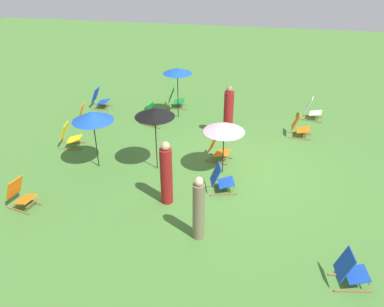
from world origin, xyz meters
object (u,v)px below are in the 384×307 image
deckchair_2 (20,195)px  umbrella_3 (155,112)px  deckchair_0 (350,271)px  umbrella_2 (177,71)px  person_0 (228,113)px  deckchair_7 (299,127)px  deckchair_8 (86,116)px  deckchair_1 (99,99)px  deckchair_5 (221,180)px  deckchair_6 (152,115)px  umbrella_1 (224,127)px  deckchair_10 (218,149)px  deckchair_9 (175,99)px  deckchair_3 (312,110)px  deckchair_4 (69,136)px  umbrella_0 (92,116)px  person_1 (166,174)px  person_2 (199,210)px

deckchair_2 → umbrella_3: 4.20m
deckchair_0 → umbrella_3: 6.44m
umbrella_2 → umbrella_3: umbrella_3 is taller
umbrella_2 → person_0: umbrella_2 is taller
deckchair_7 → deckchair_8: 7.72m
deckchair_1 → deckchair_2: bearing=-175.8°
deckchair_5 → person_0: 3.41m
deckchair_6 → deckchair_7: same height
deckchair_6 → umbrella_1: umbrella_1 is taller
deckchair_10 → person_0: size_ratio=0.46×
deckchair_9 → umbrella_1: bearing=-161.3°
deckchair_3 → deckchair_6: size_ratio=0.97×
deckchair_4 → umbrella_0: umbrella_0 is taller
deckchair_3 → umbrella_3: 6.85m
deckchair_6 → person_0: size_ratio=0.46×
deckchair_7 → person_1: bearing=144.7°
umbrella_3 → person_1: umbrella_3 is taller
deckchair_8 → deckchair_3: bearing=-87.0°
deckchair_2 → deckchair_6: same height
deckchair_3 → umbrella_2: size_ratio=0.43×
deckchair_7 → umbrella_2: umbrella_2 is taller
deckchair_9 → deckchair_10: (-3.86, -2.20, 0.00)m
umbrella_3 → umbrella_0: bearing=95.9°
deckchair_6 → person_0: (-0.48, -2.85, 0.51)m
umbrella_2 → umbrella_3: 3.82m
deckchair_3 → umbrella_3: bearing=143.4°
deckchair_5 → deckchair_0: bearing=-148.8°
deckchair_8 → person_2: 7.43m
deckchair_10 → deckchair_5: bearing=-156.4°
deckchair_6 → deckchair_8: size_ratio=1.03×
deckchair_9 → person_2: (-7.57, -2.21, 0.44)m
deckchair_3 → person_0: 3.65m
deckchair_2 → deckchair_1: bearing=17.3°
person_0 → umbrella_3: bearing=-77.3°
person_1 → deckchair_8: bearing=14.9°
deckchair_1 → person_2: person_2 is taller
deckchair_0 → deckchair_6: (6.74, 6.00, 0.00)m
deckchair_0 → deckchair_2: size_ratio=0.98×
person_0 → deckchair_8: bearing=-130.7°
deckchair_1 → person_1: person_1 is taller
deckchair_7 → umbrella_0: bearing=120.5°
deckchair_1 → deckchair_10: 6.16m
deckchair_0 → deckchair_3: bearing=-7.8°
deckchair_2 → deckchair_6: 5.87m
deckchair_2 → deckchair_4: 3.35m
umbrella_1 → deckchair_9: bearing=28.1°
deckchair_6 → umbrella_2: size_ratio=0.44×
deckchair_5 → umbrella_1: size_ratio=0.52×
deckchair_5 → umbrella_1: umbrella_1 is taller
deckchair_2 → deckchair_10: (3.36, -4.77, 0.00)m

